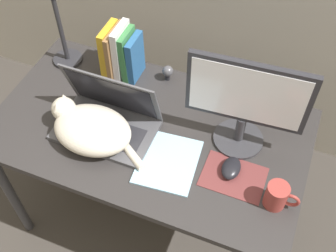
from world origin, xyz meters
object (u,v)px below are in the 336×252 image
Objects in this scene: notepad at (168,162)px; cat at (90,128)px; book_row at (121,52)px; webcam at (168,72)px; desk_lamp at (56,0)px; computer_mouse at (231,168)px; laptop at (108,119)px; mug at (277,196)px; external_monitor at (246,102)px.

cat is at bearing -178.94° from notepad.
webcam is (0.20, 0.03, -0.07)m from book_row.
webcam is (0.43, 0.08, -0.30)m from desk_lamp.
computer_mouse reaches higher than notepad.
laptop is at bearing -74.95° from book_row.
notepad is at bearing 176.94° from mug.
webcam is at bearing 70.71° from laptop.
laptop is at bearing 177.41° from computer_mouse.
laptop is at bearing 172.30° from mug.
desk_lamp is at bearing 171.26° from external_monitor.
cat is at bearing -112.40° from laptop.
desk_lamp is 1.90× the size of notepad.
desk_lamp is at bearing -166.46° from book_row.
computer_mouse is 0.23m from notepad.
notepad is at bearing 1.06° from cat.
computer_mouse is at bearing 158.64° from mug.
computer_mouse is 0.92m from desk_lamp.
notepad is at bearing -136.99° from external_monitor.
desk_lamp is 0.75m from notepad.
computer_mouse is at bearing -42.54° from webcam.
notepad is 0.41m from mug.
computer_mouse is 0.53m from webcam.
mug is at bearing -19.00° from desk_lamp.
cat is 1.74× the size of book_row.
laptop is 0.54m from external_monitor.
laptop is 1.58× the size of book_row.
cat is at bearing -174.30° from computer_mouse.
cat is at bearing -158.76° from external_monitor.
webcam reaches higher than notepad.
mug is (0.68, -0.09, 0.00)m from laptop.
laptop is 0.75× the size of desk_lamp.
external_monitor reaches higher than webcam.
notepad is (-0.21, -0.20, -0.21)m from external_monitor.
notepad is (0.31, 0.01, -0.06)m from cat.
mug is (0.99, -0.34, -0.30)m from desk_lamp.
notepad is (0.59, -0.32, -0.34)m from desk_lamp.
desk_lamp is 7.03× the size of webcam.
laptop is at bearing -109.29° from webcam.
external_monitor is 0.25m from computer_mouse.
webcam is 0.71m from mug.
desk_lamp reaches higher than notepad.
book_row is at bearing 150.83° from computer_mouse.
computer_mouse is 1.39× the size of webcam.
desk_lamp is at bearing 161.00° from mug.
desk_lamp is (-0.80, 0.12, 0.13)m from external_monitor.
external_monitor is at bearing 21.24° from cat.
desk_lamp is (-0.82, 0.27, 0.33)m from computer_mouse.
computer_mouse is at bearing -84.49° from external_monitor.
external_monitor is 1.59× the size of notepad.
laptop is 0.51m from computer_mouse.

